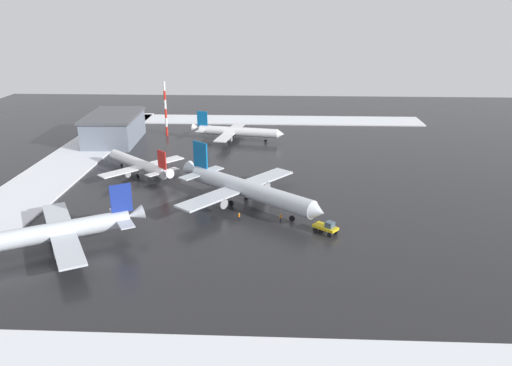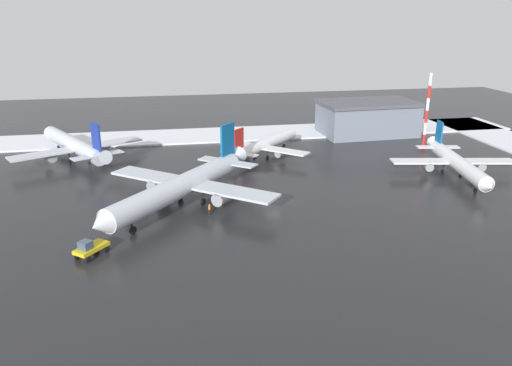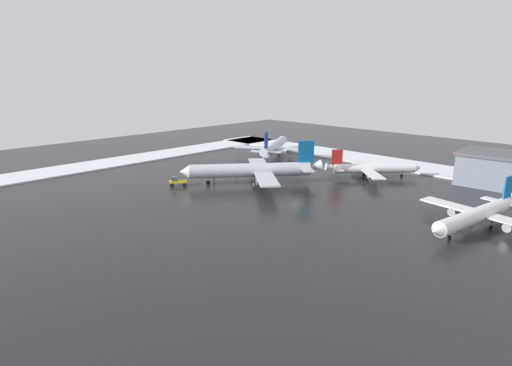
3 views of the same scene
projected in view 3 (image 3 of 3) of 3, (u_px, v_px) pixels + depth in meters
The scene contains 12 objects.
ground_plane at pixel (298, 195), 97.06m from camera, with size 240.00×240.00×0.00m, color #232326.
snow_bank_far at pixel (393, 163), 131.38m from camera, with size 152.00×16.00×0.40m, color white.
snow_bank_right at pixel (151, 156), 142.37m from camera, with size 14.00×116.00×0.40m, color white.
airplane_parked_portside at pixel (254, 170), 106.55m from camera, with size 28.92×31.77×11.38m.
airplane_parked_starboard at pixel (478, 214), 75.26m from camera, with size 24.67×29.53×8.80m.
airplane_distant_tail at pixel (372, 168), 112.98m from camera, with size 21.15×22.13×8.20m.
airplane_foreground_jet at pixel (274, 146), 143.84m from camera, with size 26.59×31.12×10.14m.
pushback_tug at pixel (177, 181), 105.12m from camera, with size 4.60×4.96×2.50m.
ground_crew_near_tug at pixel (236, 174), 113.34m from camera, with size 0.36×0.36×1.71m.
ground_crew_mid_apron at pixel (214, 180), 107.78m from camera, with size 0.36×0.36×1.71m.
ground_crew_beside_wing at pixel (254, 186), 101.88m from camera, with size 0.36×0.36×1.71m.
cargo_hangar at pixel (512, 171), 102.66m from camera, with size 25.71×16.21×8.80m.
Camera 3 is at (-57.93, 73.26, 28.45)m, focal length 28.00 mm.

